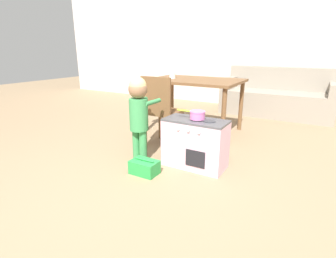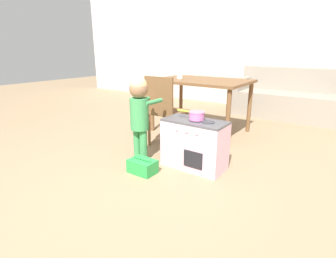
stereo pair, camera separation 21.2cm
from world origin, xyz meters
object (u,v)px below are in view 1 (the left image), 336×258
(toy_pot, at_px, (197,114))
(dining_chair_near, at_px, (161,109))
(play_kitchen, at_px, (195,143))
(dining_table, at_px, (194,85))
(toy_basket, at_px, (145,167))
(cup_on_table, at_px, (172,75))
(couch, at_px, (277,98))
(child_figure, at_px, (139,108))

(toy_pot, height_order, dining_chair_near, dining_chair_near)
(play_kitchen, xyz_separation_m, toy_pot, (0.01, 0.00, 0.29))
(dining_table, bearing_deg, dining_chair_near, -94.57)
(dining_table, bearing_deg, toy_pot, -63.53)
(toy_pot, bearing_deg, dining_table, 116.47)
(toy_basket, distance_m, cup_on_table, 1.67)
(cup_on_table, bearing_deg, couch, 55.89)
(couch, height_order, cup_on_table, couch)
(toy_pot, height_order, toy_basket, toy_pot)
(toy_pot, height_order, cup_on_table, cup_on_table)
(toy_pot, distance_m, cup_on_table, 1.36)
(couch, bearing_deg, play_kitchen, -96.68)
(play_kitchen, relative_size, couch, 0.33)
(dining_chair_near, height_order, cup_on_table, dining_chair_near)
(dining_table, distance_m, dining_chair_near, 0.80)
(toy_pot, distance_m, couch, 2.78)
(child_figure, bearing_deg, cup_on_table, 103.89)
(toy_basket, xyz_separation_m, couch, (0.66, 3.15, 0.24))
(play_kitchen, distance_m, cup_on_table, 1.43)
(cup_on_table, bearing_deg, play_kitchen, -50.61)
(play_kitchen, bearing_deg, toy_pot, 2.46)
(child_figure, xyz_separation_m, dining_chair_near, (-0.05, 0.49, -0.11))
(dining_chair_near, bearing_deg, toy_pot, -28.03)
(toy_basket, xyz_separation_m, cup_on_table, (-0.51, 1.42, 0.71))
(play_kitchen, relative_size, dining_table, 0.49)
(play_kitchen, height_order, dining_table, dining_table)
(couch, bearing_deg, dining_table, -117.34)
(play_kitchen, relative_size, cup_on_table, 7.21)
(toy_basket, xyz_separation_m, dining_table, (-0.20, 1.49, 0.58))
(dining_chair_near, xyz_separation_m, cup_on_table, (-0.25, 0.70, 0.32))
(play_kitchen, distance_m, couch, 2.77)
(toy_basket, height_order, dining_chair_near, dining_chair_near)
(play_kitchen, distance_m, dining_table, 1.28)
(child_figure, xyz_separation_m, couch, (0.87, 2.92, -0.26))
(dining_table, distance_m, couch, 1.90)
(dining_table, relative_size, cup_on_table, 14.86)
(toy_pot, relative_size, couch, 0.16)
(child_figure, bearing_deg, dining_chair_near, 95.48)
(child_figure, relative_size, dining_chair_near, 1.04)
(toy_pot, xyz_separation_m, dining_chair_near, (-0.61, 0.32, -0.08))
(child_figure, height_order, dining_table, child_figure)
(toy_basket, relative_size, cup_on_table, 3.04)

